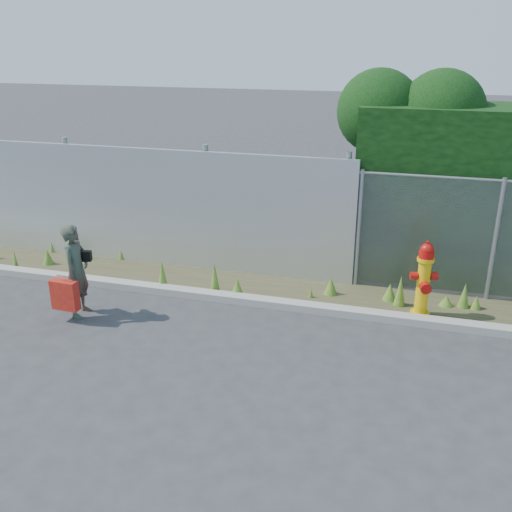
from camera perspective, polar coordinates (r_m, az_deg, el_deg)
The scene contains 8 objects.
ground at distance 7.67m, azimuth -0.67°, elevation -10.89°, with size 80.00×80.00×0.00m, color #333235.
curb at distance 9.16m, azimuth 2.49°, elevation -4.80°, with size 16.00×0.22×0.12m, color gray.
weed_strip at distance 9.51m, azimuth 10.23°, elevation -3.76°, with size 16.00×1.32×0.55m.
corrugated_fence at distance 10.95m, azimuth -12.73°, elevation 4.93°, with size 8.50×0.21×2.30m.
fire_hydrant at distance 9.03m, azimuth 16.40°, elevation -2.38°, with size 0.41×0.37×1.23m.
woman at distance 9.08m, azimuth -17.49°, elevation -1.40°, with size 0.54×0.35×1.47m, color #106A4D.
red_tote_bag at distance 9.03m, azimuth -18.56°, elevation -3.72°, with size 0.42×0.15×0.55m.
black_shoulder_bag at distance 9.06m, azimuth -16.79°, elevation 0.01°, with size 0.21×0.09×0.16m.
Camera 1 is at (1.83, -6.23, 4.07)m, focal length 40.00 mm.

